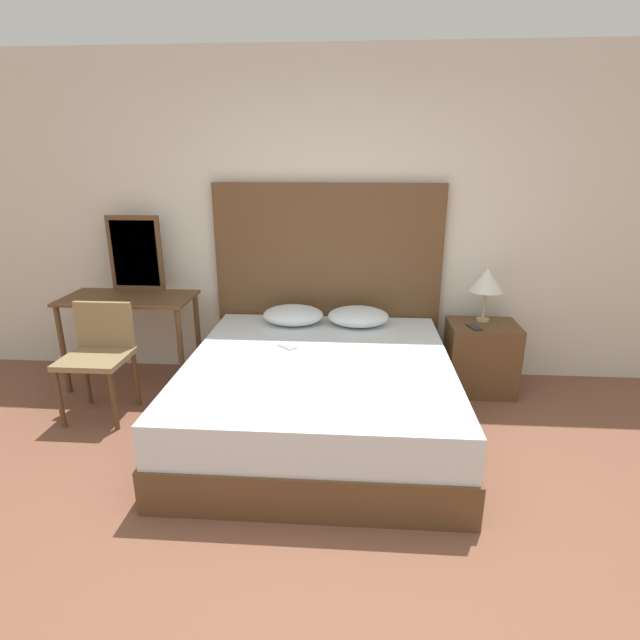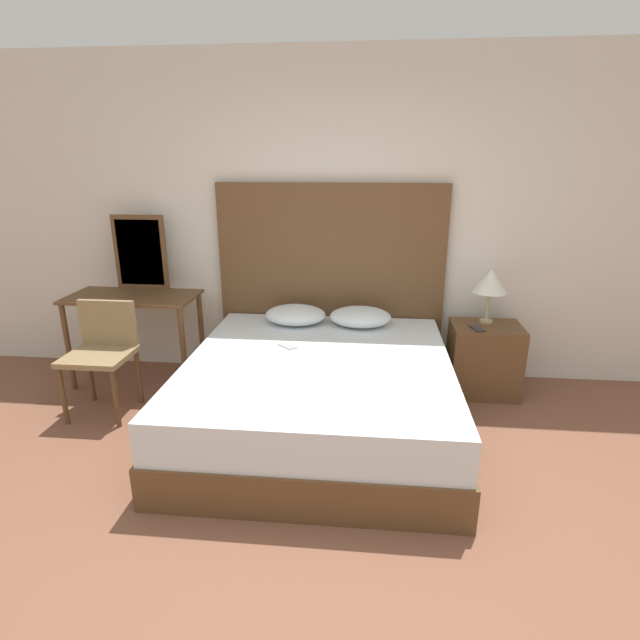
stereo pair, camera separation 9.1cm
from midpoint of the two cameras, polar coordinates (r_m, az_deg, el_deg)
name	(u,v)px [view 2 (the right image)]	position (r m, az deg, el deg)	size (l,w,h in m)	color
ground_plane	(318,565)	(2.67, 0.82, -26.22)	(16.00, 16.00, 0.00)	brown
wall_back	(346,221)	(4.30, 3.66, 11.20)	(10.00, 0.06, 2.70)	silver
bed	(319,395)	(3.56, 0.58, -8.55)	(1.84, 1.99, 0.54)	brown
headboard	(331,282)	(4.32, 1.82, 4.31)	(1.93, 0.05, 1.67)	brown
pillow_left	(296,315)	(4.14, -2.18, 0.60)	(0.50, 0.40, 0.15)	silver
pillow_right	(360,317)	(4.11, 5.28, 0.37)	(0.50, 0.40, 0.15)	silver
phone_on_bed	(288,346)	(3.66, -3.02, -2.99)	(0.16, 0.15, 0.01)	#B7B7BC
nightstand	(484,359)	(4.31, 18.78, -4.28)	(0.55, 0.41, 0.59)	brown
table_lamp	(490,282)	(4.20, 19.48, 4.15)	(0.27, 0.27, 0.44)	tan
phone_on_nightstand	(477,328)	(4.09, 18.12, -0.93)	(0.11, 0.16, 0.01)	#232328
vanity_desk	(134,310)	(4.45, -19.96, 1.11)	(1.06, 0.53, 0.77)	brown
vanity_mirror	(140,252)	(4.56, -19.31, 7.31)	(0.46, 0.03, 0.63)	brown
chair	(103,348)	(4.07, -23.01, -2.93)	(0.46, 0.43, 0.84)	olive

